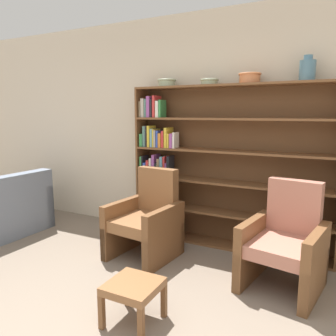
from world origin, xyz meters
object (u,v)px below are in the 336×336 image
(armchair_cushioned, at_px, (285,244))
(armchair_leather, at_px, (147,220))
(bowl_brass, at_px, (167,83))
(vase_tall, at_px, (307,70))
(bookshelf, at_px, (210,169))
(bowl_sage, at_px, (209,82))
(footstool, at_px, (133,290))
(bowl_olive, at_px, (250,78))

(armchair_cushioned, bearing_deg, armchair_leather, 10.06)
(bowl_brass, relative_size, vase_tall, 0.90)
(bookshelf, relative_size, bowl_sage, 11.17)
(bookshelf, distance_m, footstool, 1.87)
(bowl_sage, xyz_separation_m, vase_tall, (1.03, -0.00, 0.07))
(bowl_brass, relative_size, armchair_leather, 0.24)
(bowl_sage, height_order, armchair_cushioned, bowl_sage)
(bookshelf, relative_size, bowl_olive, 9.61)
(bowl_olive, bearing_deg, armchair_leather, -144.60)
(bookshelf, relative_size, bowl_brass, 10.36)
(bookshelf, distance_m, armchair_leather, 0.97)
(bowl_sage, distance_m, bowl_olive, 0.46)
(bowl_brass, xyz_separation_m, vase_tall, (1.57, 0.00, 0.06))
(vase_tall, xyz_separation_m, armchair_cushioned, (-0.04, -0.65, -1.59))
(footstool, bearing_deg, bowl_olive, 77.31)
(vase_tall, distance_m, footstool, 2.63)
(armchair_cushioned, relative_size, footstool, 2.53)
(bowl_olive, relative_size, armchair_cushioned, 0.26)
(bowl_sage, bearing_deg, bowl_brass, -180.00)
(bookshelf, height_order, armchair_cushioned, bookshelf)
(armchair_leather, bearing_deg, footstool, 122.44)
(footstool, bearing_deg, bowl_sage, 92.22)
(bowl_brass, relative_size, footstool, 0.60)
(armchair_leather, bearing_deg, bowl_brass, -76.14)
(bowl_brass, bearing_deg, footstool, -70.56)
(armchair_cushioned, bearing_deg, bowl_sage, -23.26)
(bowl_sage, relative_size, bowl_olive, 0.86)
(bowl_brass, height_order, armchair_leather, bowl_brass)
(bookshelf, bearing_deg, armchair_leather, -125.83)
(footstool, bearing_deg, armchair_leather, 115.99)
(bowl_brass, height_order, bowl_olive, bowl_olive)
(armchair_leather, relative_size, armchair_cushioned, 1.00)
(bowl_olive, xyz_separation_m, footstool, (-0.39, -1.73, -1.68))
(bowl_brass, bearing_deg, bookshelf, 1.81)
(bowl_brass, height_order, bowl_sage, bowl_brass)
(bowl_olive, bearing_deg, bowl_brass, 180.00)
(bowl_sage, height_order, footstool, bowl_sage)
(footstool, bearing_deg, bowl_brass, 109.44)
(bowl_olive, bearing_deg, bookshelf, 177.62)
(vase_tall, relative_size, armchair_leather, 0.26)
(bowl_olive, distance_m, armchair_cushioned, 1.76)
(bowl_sage, relative_size, footstool, 0.56)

